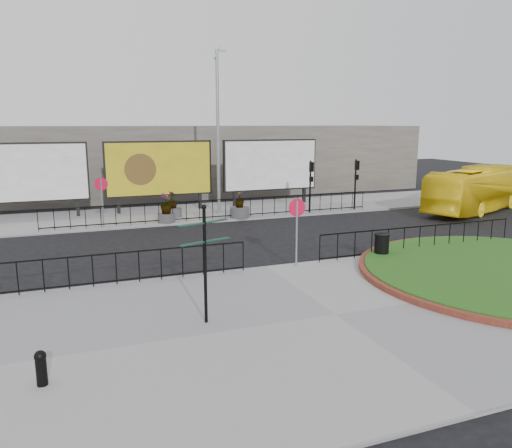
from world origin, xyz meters
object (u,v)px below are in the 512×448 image
fingerpost_sign (205,252)px  planter_b (173,208)px  bus (478,189)px  planter_a (166,211)px  planter_c (240,209)px  billboard_mid (159,169)px  litter_bin (382,246)px  bollard (41,366)px  lamp_post (218,130)px

fingerpost_sign → planter_b: (2.22, 15.15, -1.36)m
fingerpost_sign → bus: (19.80, 11.08, -0.66)m
fingerpost_sign → planter_b: bearing=66.3°
planter_a → planter_c: size_ratio=1.05×
fingerpost_sign → planter_b: fingerpost_sign is taller
billboard_mid → litter_bin: 14.97m
bollard → litter_bin: (11.79, 5.61, 0.09)m
lamp_post → fingerpost_sign: 16.29m
litter_bin → planter_b: planter_b is taller
lamp_post → bollard: 19.80m
billboard_mid → planter_c: size_ratio=4.25×
planter_c → billboard_mid: bearing=136.0°
bus → planter_a: 18.41m
bollard → bus: (23.67, 13.02, 0.82)m
bollard → planter_b: size_ratio=0.51×
lamp_post → planter_c: 4.58m
litter_bin → fingerpost_sign: bearing=-155.1°
planter_a → planter_c: bearing=0.0°
billboard_mid → bollard: (-5.79, -19.18, -2.08)m
fingerpost_sign → bus: size_ratio=0.32×
fingerpost_sign → planter_a: size_ratio=2.03×
planter_c → lamp_post: bearing=113.4°
fingerpost_sign → litter_bin: fingerpost_sign is taller
billboard_mid → planter_c: 5.52m
bus → planter_c: size_ratio=6.58×
litter_bin → bus: bearing=32.0°
fingerpost_sign → bollard: size_ratio=4.27×
billboard_mid → fingerpost_sign: (-1.92, -17.24, -0.60)m
billboard_mid → lamp_post: 4.23m
fingerpost_sign → litter_bin: 8.84m
lamp_post → bus: lamp_post is taller
litter_bin → planter_b: bearing=116.4°
planter_a → planter_b: bearing=66.8°
planter_b → bollard: bearing=-109.6°
litter_bin → planter_b: 12.81m
bus → planter_a: bearing=59.5°
lamp_post → fingerpost_sign: lamp_post is taller
bollard → planter_b: planter_b is taller
billboard_mid → lamp_post: (3.01, -1.97, 2.23)m
lamp_post → bollard: bearing=-117.1°
planter_b → planter_c: planter_c is taller
planter_a → planter_c: 4.04m
fingerpost_sign → planter_b: 15.37m
planter_b → fingerpost_sign: bearing=-98.3°
billboard_mid → planter_b: (0.30, -2.10, -1.96)m
bus → lamp_post: bearing=51.9°
planter_b → planter_c: size_ratio=0.99×
billboard_mid → planter_c: billboard_mid is taller
litter_bin → planter_c: bearing=103.0°
litter_bin → billboard_mid: bearing=113.9°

